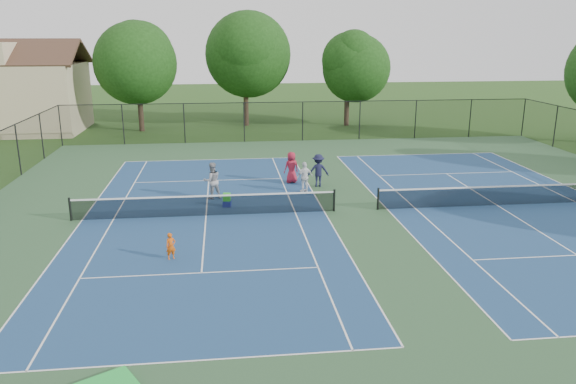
{
  "coord_description": "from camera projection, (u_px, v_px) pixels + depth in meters",
  "views": [
    {
      "loc": [
        -6.08,
        -24.64,
        8.05
      ],
      "look_at": [
        -3.34,
        -1.0,
        1.3
      ],
      "focal_mm": 35.0,
      "sensor_mm": 36.0,
      "label": 1
    }
  ],
  "objects": [
    {
      "name": "perimeter_fence",
      "position": [
        357.0,
        178.0,
        25.98
      ],
      "size": [
        36.08,
        36.08,
        3.02
      ],
      "color": "black",
      "rests_on": "ground"
    },
    {
      "name": "ground",
      "position": [
        356.0,
        211.0,
        26.42
      ],
      "size": [
        140.0,
        140.0,
        0.0
      ],
      "primitive_type": "plane",
      "color": "#234716",
      "rests_on": "ground"
    },
    {
      "name": "tree_back_a",
      "position": [
        137.0,
        58.0,
        46.27
      ],
      "size": [
        6.8,
        6.8,
        9.15
      ],
      "color": "#2D2116",
      "rests_on": "ground"
    },
    {
      "name": "tennis_court_right",
      "position": [
        497.0,
        204.0,
        27.17
      ],
      "size": [
        12.0,
        23.83,
        1.07
      ],
      "color": "navy",
      "rests_on": "ground"
    },
    {
      "name": "bystander_b",
      "position": [
        318.0,
        170.0,
        30.34
      ],
      "size": [
        1.17,
        0.7,
        1.79
      ],
      "primitive_type": "imported",
      "rotation": [
        0.0,
        0.0,
        3.11
      ],
      "color": "#181934",
      "rests_on": "ground"
    },
    {
      "name": "tennis_court_left",
      "position": [
        206.0,
        214.0,
        25.62
      ],
      "size": [
        12.0,
        23.83,
        1.07
      ],
      "color": "navy",
      "rests_on": "ground"
    },
    {
      "name": "court_pad",
      "position": [
        356.0,
        210.0,
        26.42
      ],
      "size": [
        36.0,
        36.0,
        0.01
      ],
      "primitive_type": "cube",
      "color": "#305532",
      "rests_on": "ground"
    },
    {
      "name": "instructor",
      "position": [
        212.0,
        181.0,
        28.11
      ],
      "size": [
        1.08,
        0.95,
        1.86
      ],
      "primitive_type": "imported",
      "rotation": [
        0.0,
        0.0,
        3.46
      ],
      "color": "gray",
      "rests_on": "ground"
    },
    {
      "name": "tree_back_c",
      "position": [
        348.0,
        63.0,
        49.37
      ],
      "size": [
        6.0,
        6.0,
        8.4
      ],
      "color": "#2D2116",
      "rests_on": "ground"
    },
    {
      "name": "clapboard_house",
      "position": [
        19.0,
        95.0,
        46.92
      ],
      "size": [
        10.8,
        8.1,
        7.65
      ],
      "color": "tan",
      "rests_on": "ground"
    },
    {
      "name": "bystander_a",
      "position": [
        305.0,
        177.0,
        29.28
      ],
      "size": [
        1.03,
        0.74,
        1.62
      ],
      "primitive_type": "imported",
      "rotation": [
        0.0,
        0.0,
        3.54
      ],
      "color": "white",
      "rests_on": "ground"
    },
    {
      "name": "ball_hopper",
      "position": [
        227.0,
        197.0,
        26.87
      ],
      "size": [
        0.38,
        0.33,
        0.37
      ],
      "primitive_type": "cube",
      "rotation": [
        0.0,
        0.0,
        -0.17
      ],
      "color": "green",
      "rests_on": "ball_crate"
    },
    {
      "name": "ball_crate",
      "position": [
        227.0,
        204.0,
        26.96
      ],
      "size": [
        0.43,
        0.38,
        0.3
      ],
      "primitive_type": "cube",
      "rotation": [
        0.0,
        0.0,
        -0.18
      ],
      "color": "navy",
      "rests_on": "ground"
    },
    {
      "name": "tree_back_b",
      "position": [
        245.0,
        50.0,
        49.03
      ],
      "size": [
        7.6,
        7.6,
        10.03
      ],
      "color": "#2D2116",
      "rests_on": "ground"
    },
    {
      "name": "child_player",
      "position": [
        171.0,
        246.0,
        20.61
      ],
      "size": [
        0.44,
        0.37,
        1.01
      ],
      "primitive_type": "imported",
      "rotation": [
        0.0,
        0.0,
        0.42
      ],
      "color": "#D9530E",
      "rests_on": "ground"
    },
    {
      "name": "bystander_c",
      "position": [
        291.0,
        167.0,
        31.13
      ],
      "size": [
        0.98,
        0.8,
        1.74
      ],
      "primitive_type": "imported",
      "rotation": [
        0.0,
        0.0,
        3.47
      ],
      "color": "maroon",
      "rests_on": "ground"
    }
  ]
}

